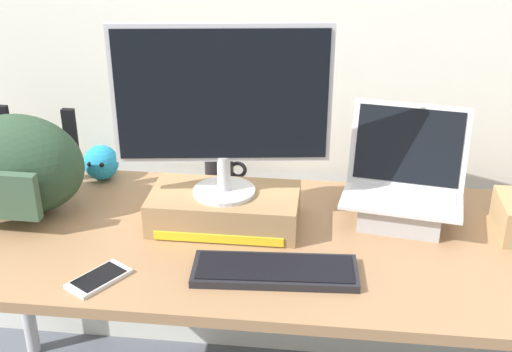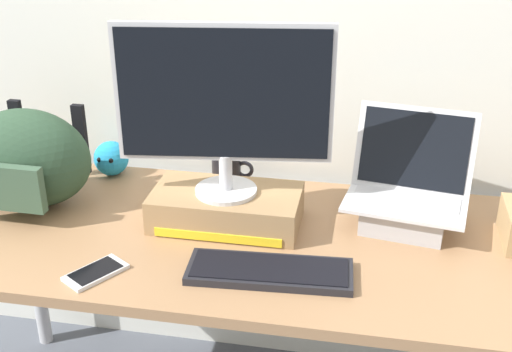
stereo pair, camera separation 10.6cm
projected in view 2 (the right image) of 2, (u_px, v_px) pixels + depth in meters
name	position (u px, v px, depth m)	size (l,w,h in m)	color
desk	(256.00, 257.00, 1.83)	(1.86, 0.73, 0.73)	#99704C
toner_box_yellow	(226.00, 208.00, 1.84)	(0.41, 0.22, 0.10)	#9E7A51
desktop_monitor	(224.00, 103.00, 1.71)	(0.56, 0.17, 0.47)	silver
open_laptop	(406.00, 202.00, 1.83)	(0.36, 0.29, 0.31)	#ADADB2
external_keyboard	(270.00, 271.00, 1.62)	(0.41, 0.17, 0.02)	black
messenger_backpack	(28.00, 159.00, 1.91)	(0.38, 0.30, 0.29)	#28422D
coffee_mug	(227.00, 169.00, 2.07)	(0.13, 0.09, 0.10)	black
cell_phone	(96.00, 272.00, 1.63)	(0.15, 0.17, 0.01)	silver
plush_toy	(111.00, 158.00, 2.13)	(0.11, 0.11, 0.11)	#2393CC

